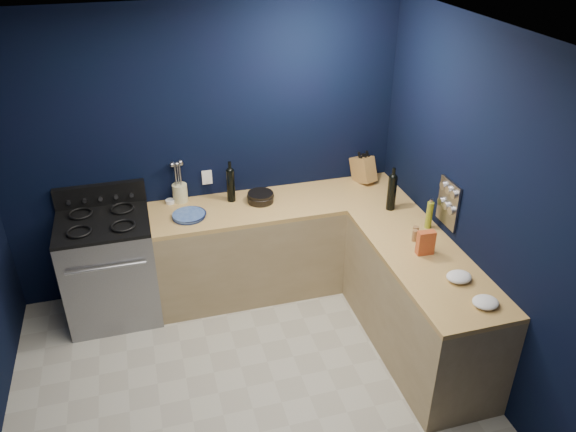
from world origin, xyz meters
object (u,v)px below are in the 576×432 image
object	(u,v)px
knife_block	(363,169)
crouton_bag	(426,243)
gas_range	(111,270)
plate_stack	(189,216)
utensil_crock	(180,193)

from	to	relation	value
knife_block	crouton_bag	world-z (taller)	knife_block
gas_range	plate_stack	distance (m)	0.84
knife_block	crouton_bag	bearing A→B (deg)	-110.23
plate_stack	knife_block	xyz separation A→B (m)	(1.69, 0.26, 0.10)
gas_range	crouton_bag	xyz separation A→B (m)	(2.38, -1.09, 0.54)
plate_stack	gas_range	bearing A→B (deg)	176.40
utensil_crock	knife_block	distance (m)	1.73
plate_stack	crouton_bag	bearing A→B (deg)	-32.07
gas_range	utensil_crock	distance (m)	0.90
plate_stack	utensil_crock	world-z (taller)	utensil_crock
gas_range	plate_stack	size ratio (longest dim) A/B	3.33
utensil_crock	crouton_bag	xyz separation A→B (m)	(1.70, -1.36, 0.01)
crouton_bag	knife_block	bearing A→B (deg)	92.29
plate_stack	knife_block	world-z (taller)	knife_block
gas_range	plate_stack	world-z (taller)	plate_stack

